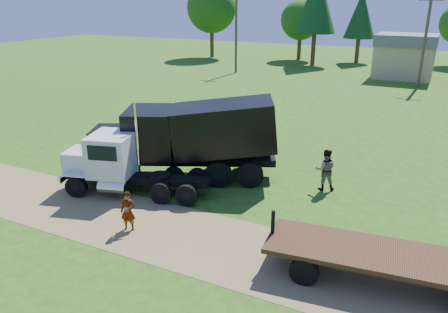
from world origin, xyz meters
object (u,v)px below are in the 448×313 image
at_px(flatbed_trailer, 383,260).
at_px(spectator_a, 128,211).
at_px(white_semi_tractor, 115,163).
at_px(orange_pickup, 200,133).
at_px(black_dump_truck, 190,135).

height_order(flatbed_trailer, spectator_a, flatbed_trailer).
distance_m(white_semi_tractor, flatbed_trailer, 12.06).
height_order(orange_pickup, flatbed_trailer, flatbed_trailer).
height_order(white_semi_tractor, flatbed_trailer, white_semi_tractor).
bearing_deg(black_dump_truck, spectator_a, -108.83).
xyz_separation_m(white_semi_tractor, spectator_a, (2.78, -2.68, -0.58)).
height_order(black_dump_truck, orange_pickup, black_dump_truck).
relative_size(flatbed_trailer, spectator_a, 4.68).
xyz_separation_m(orange_pickup, spectator_a, (2.50, -9.96, -0.06)).
relative_size(orange_pickup, spectator_a, 3.87).
bearing_deg(flatbed_trailer, orange_pickup, 135.97).
bearing_deg(white_semi_tractor, flatbed_trailer, -24.72).
bearing_deg(orange_pickup, flatbed_trailer, -151.04).
bearing_deg(flatbed_trailer, spectator_a, 179.56).
height_order(white_semi_tractor, black_dump_truck, white_semi_tractor).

